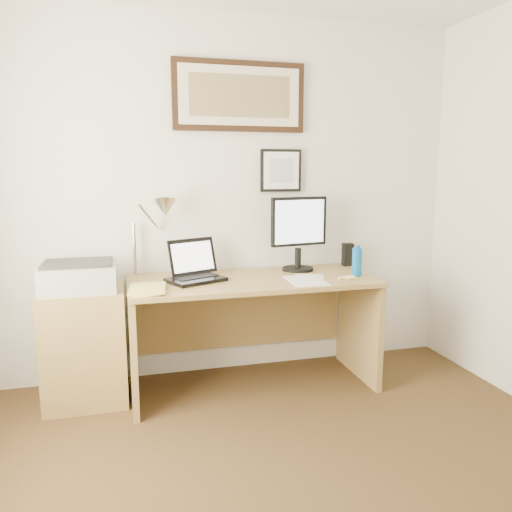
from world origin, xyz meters
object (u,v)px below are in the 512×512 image
object	(u,v)px
water_bottle	(357,262)
laptop	(195,271)
book	(129,290)
lcd_monitor	(299,230)
side_cabinet	(85,346)
desk	(249,310)
printer	(79,276)

from	to	relation	value
water_bottle	laptop	world-z (taller)	laptop
book	laptop	xyz separation A→B (m)	(0.42, 0.22, 0.05)
lcd_monitor	side_cabinet	bearing A→B (deg)	-175.22
desk	printer	size ratio (longest dim) A/B	3.64
printer	side_cabinet	bearing A→B (deg)	60.25
side_cabinet	water_bottle	distance (m)	1.84
water_bottle	book	distance (m)	1.49
laptop	lcd_monitor	size ratio (longest dim) A/B	0.80
side_cabinet	printer	size ratio (longest dim) A/B	1.66
desk	printer	bearing A→B (deg)	-177.19
lcd_monitor	laptop	bearing A→B (deg)	-171.33
side_cabinet	printer	bearing A→B (deg)	-119.75
book	lcd_monitor	xyz separation A→B (m)	(1.17, 0.33, 0.28)
laptop	printer	world-z (taller)	laptop
lcd_monitor	printer	size ratio (longest dim) A/B	1.18
side_cabinet	printer	distance (m)	0.45
desk	printer	distance (m)	1.12
water_bottle	printer	distance (m)	1.79
book	lcd_monitor	bearing A→B (deg)	15.97
side_cabinet	desk	world-z (taller)	desk
laptop	book	bearing A→B (deg)	-152.25
water_bottle	book	world-z (taller)	water_bottle
laptop	printer	distance (m)	0.71
book	desk	world-z (taller)	book
laptop	water_bottle	bearing A→B (deg)	-8.13
desk	lcd_monitor	xyz separation A→B (m)	(0.38, 0.09, 0.53)
side_cabinet	book	distance (m)	0.53
side_cabinet	laptop	xyz separation A→B (m)	(0.70, 0.01, 0.44)
side_cabinet	water_bottle	size ratio (longest dim) A/B	3.90
water_bottle	desk	distance (m)	0.80
side_cabinet	laptop	bearing A→B (deg)	0.55
desk	laptop	size ratio (longest dim) A/B	3.85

